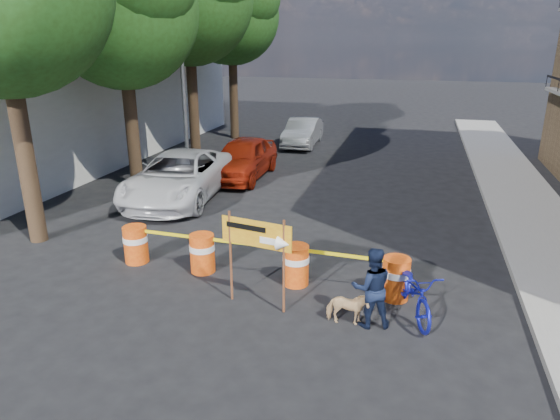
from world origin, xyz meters
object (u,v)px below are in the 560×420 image
Objects in this scene: sedan_silver at (303,132)px; sedan_red at (243,158)px; pedestrian at (372,288)px; barrel_far_left at (136,244)px; barrel_mid_left at (202,252)px; bicycle at (416,269)px; dog at (347,308)px; barrel_far_right at (396,278)px; barrel_mid_right at (296,264)px; suv_white at (179,177)px; detour_sign at (265,242)px.

sedan_red is at bearing -98.92° from sedan_silver.
pedestrian is 0.38× the size of sedan_silver.
barrel_far_left is 1.00× the size of barrel_mid_left.
dog is at bearing -168.93° from bicycle.
barrel_far_right is at bearing -53.21° from sedan_red.
sedan_red reaches higher than barrel_far_left.
suv_white is (-5.19, 4.93, 0.30)m from barrel_mid_right.
sedan_red is (-4.05, 8.06, 0.29)m from barrel_mid_right.
detour_sign is (1.88, -1.20, 0.94)m from barrel_mid_left.
sedan_red is (-1.84, 8.02, 0.29)m from barrel_mid_left.
suv_white reaches higher than barrel_mid_right.
detour_sign reaches higher than pedestrian.
barrel_mid_left is 0.20× the size of sedan_red.
barrel_far_left is 6.08m from barrel_far_right.
barrel_far_right is (4.33, -0.12, 0.00)m from barrel_mid_left.
barrel_far_right is (2.12, -0.08, 0.00)m from barrel_mid_right.
suv_white is (-2.98, 4.89, 0.30)m from barrel_mid_left.
pedestrian is at bearing -161.30° from bicycle.
sedan_silver is (-5.67, 15.22, -0.30)m from bicycle.
barrel_mid_left is 0.47× the size of detour_sign.
pedestrian is 9.27m from suv_white.
pedestrian reaches higher than barrel_far_right.
barrel_mid_right is 1.88m from dog.
barrel_mid_left is 4.15m from pedestrian.
barrel_far_left is 1.74m from barrel_mid_left.
barrel_mid_left is 3.79m from dog.
barrel_mid_right is at bearing -63.70° from sedan_red.
barrel_mid_left is 0.46× the size of bicycle.
barrel_mid_left is 0.22× the size of sedan_silver.
barrel_far_left is 0.16× the size of suv_white.
pedestrian is at bearing -46.91° from suv_white.
pedestrian reaches higher than sedan_red.
barrel_far_right is at bearing -71.51° from sedan_silver.
barrel_mid_right is 9.02m from sedan_red.
dog is at bearing -3.71° from pedestrian.
dog is (3.53, -1.38, -0.14)m from barrel_mid_left.
sedan_red is (-0.10, 7.96, 0.29)m from barrel_far_left.
suv_white is 1.35× the size of sedan_silver.
dog is (-0.41, -0.10, -0.44)m from pedestrian.
sedan_silver reaches higher than dog.
bicycle is at bearing -70.99° from sedan_silver.
sedan_red is at bearing 102.93° from barrel_mid_left.
detour_sign reaches higher than suv_white.
pedestrian is at bearing -35.65° from barrel_mid_right.
barrel_far_left is 3.95m from barrel_mid_right.
suv_white is (-6.92, 6.17, -0.01)m from pedestrian.
sedan_silver reaches higher than barrel_mid_right.
dog is 10.83m from sedan_red.
barrel_far_left is 7.97m from sedan_red.
barrel_far_left is at bearing 153.65° from bicycle.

